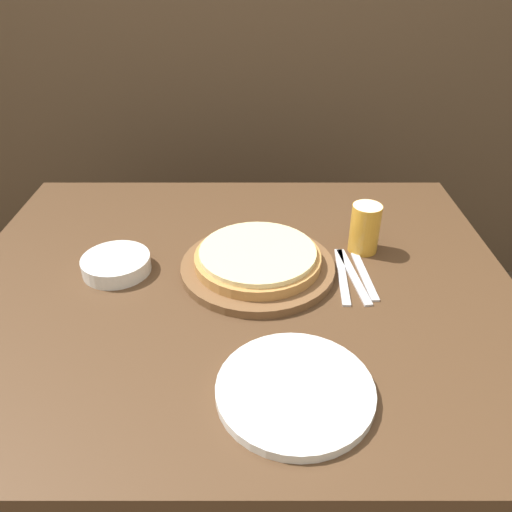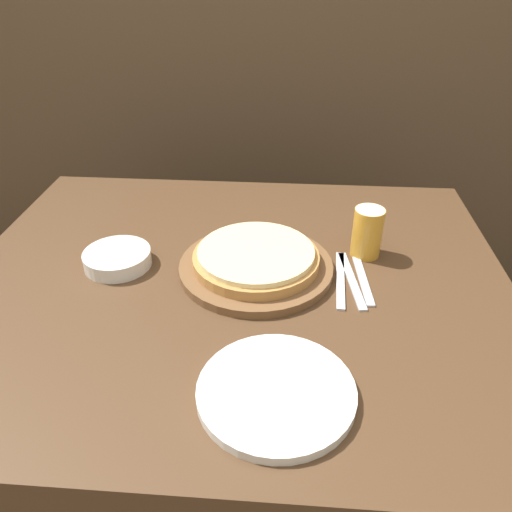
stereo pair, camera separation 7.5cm
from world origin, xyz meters
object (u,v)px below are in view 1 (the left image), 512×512
object	(u,v)px
beer_glass	(363,226)
side_bowl	(115,265)
pizza_on_board	(256,262)
fork	(340,275)
spoon	(363,275)
dinner_plate	(294,390)
dinner_knife	(352,275)

from	to	relation	value
beer_glass	side_bowl	world-z (taller)	beer_glass
pizza_on_board	fork	xyz separation A→B (m)	(0.19, -0.02, -0.02)
pizza_on_board	beer_glass	world-z (taller)	beer_glass
side_bowl	spoon	distance (m)	0.56
beer_glass	dinner_plate	xyz separation A→B (m)	(-0.19, -0.46, -0.06)
fork	side_bowl	bearing A→B (deg)	177.40
side_bowl	pizza_on_board	bearing A→B (deg)	0.04
pizza_on_board	beer_glass	xyz separation A→B (m)	(0.26, 0.09, 0.04)
beer_glass	dinner_plate	size ratio (longest dim) A/B	0.45
side_bowl	dinner_knife	xyz separation A→B (m)	(0.54, -0.02, -0.02)
side_bowl	dinner_knife	bearing A→B (deg)	-2.48
pizza_on_board	side_bowl	size ratio (longest dim) A/B	2.26
beer_glass	side_bowl	size ratio (longest dim) A/B	0.78
dinner_plate	fork	bearing A→B (deg)	69.36
beer_glass	dinner_knife	size ratio (longest dim) A/B	0.55
dinner_knife	dinner_plate	bearing A→B (deg)	-114.21
pizza_on_board	spoon	world-z (taller)	pizza_on_board
dinner_knife	side_bowl	bearing A→B (deg)	177.52
fork	beer_glass	bearing A→B (deg)	60.31
beer_glass	fork	bearing A→B (deg)	-119.69
beer_glass	side_bowl	distance (m)	0.59
fork	dinner_knife	distance (m)	0.03
beer_glass	fork	size ratio (longest dim) A/B	0.55
dinner_plate	fork	world-z (taller)	dinner_plate
fork	dinner_knife	world-z (taller)	same
pizza_on_board	fork	bearing A→B (deg)	-7.03
pizza_on_board	dinner_knife	size ratio (longest dim) A/B	1.60
dinner_knife	pizza_on_board	bearing A→B (deg)	173.78
side_bowl	spoon	world-z (taller)	side_bowl
dinner_knife	spoon	size ratio (longest dim) A/B	1.17
dinner_plate	side_bowl	distance (m)	0.53
side_bowl	spoon	size ratio (longest dim) A/B	0.83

